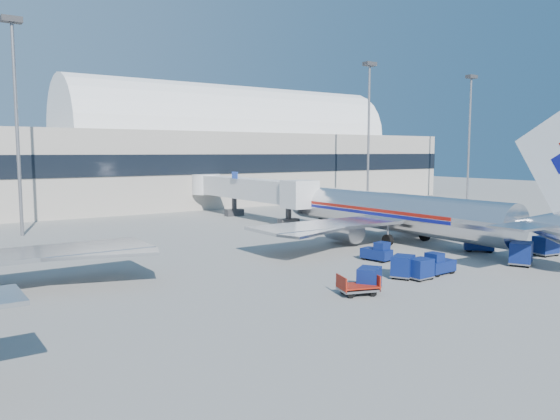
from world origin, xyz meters
TOP-DOWN VIEW (x-y plane):
  - ground at (0.00, 0.00)m, footprint 260.00×260.00m
  - terminal at (-13.60, 55.96)m, footprint 170.00×28.15m
  - airliner_main at (10.00, 4.51)m, footprint 32.00×37.26m
  - jetbridge_near at (7.60, 30.81)m, footprint 4.40×27.50m
  - mast_west at (-20.00, 30.00)m, footprint 2.00×1.20m
  - mast_east at (30.00, 30.00)m, footprint 2.00×1.20m
  - mast_far_east at (55.00, 30.00)m, footprint 2.00×1.20m
  - barrier_near at (18.00, 2.00)m, footprint 3.00×0.55m
  - barrier_mid at (21.30, 2.00)m, footprint 3.00×0.55m
  - barrier_far at (24.60, 2.00)m, footprint 3.00×0.55m
  - tug_lead at (1.63, -7.14)m, footprint 2.58×1.39m
  - tug_right at (11.87, -3.15)m, footprint 2.59×2.72m
  - tug_left at (1.49, -1.10)m, footprint 1.64×2.63m
  - cart_train_a at (-0.71, -7.54)m, footprint 1.73×1.35m
  - cart_train_b at (-1.38, -6.54)m, footprint 2.25×2.08m
  - cart_train_c at (-5.92, -7.89)m, footprint 2.18×2.06m
  - cart_solo_near at (9.49, -8.78)m, footprint 2.57×2.33m
  - cart_solo_far at (14.94, -7.69)m, footprint 2.12×1.75m
  - cart_open_red at (-7.08, -8.14)m, footprint 2.75×2.31m

SIDE VIEW (x-z plane):
  - ground at x=0.00m, z-range 0.00..0.00m
  - barrier_near at x=18.00m, z-range 0.00..0.90m
  - barrier_mid at x=21.30m, z-range 0.00..0.90m
  - barrier_far at x=24.60m, z-range 0.00..0.90m
  - cart_open_red at x=-7.08m, z-range 0.14..0.77m
  - tug_left at x=1.49m, z-range -0.07..1.53m
  - tug_right at x=11.87m, z-range -0.07..1.56m
  - tug_lead at x=1.63m, z-range -0.07..1.57m
  - cart_train_a at x=-0.71m, z-range 0.05..1.53m
  - cart_train_c at x=-5.92m, z-range 0.05..1.59m
  - cart_train_b at x=-1.38m, z-range 0.05..1.65m
  - cart_solo_far at x=14.94m, z-range 0.06..1.74m
  - cart_solo_near at x=9.49m, z-range 0.06..1.90m
  - airliner_main at x=10.00m, z-range -3.11..8.96m
  - jetbridge_near at x=7.60m, z-range 0.80..7.05m
  - terminal at x=-13.60m, z-range -2.98..18.02m
  - mast_west at x=-20.00m, z-range 3.49..26.09m
  - mast_east at x=30.00m, z-range 3.49..26.09m
  - mast_far_east at x=55.00m, z-range 3.49..26.09m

